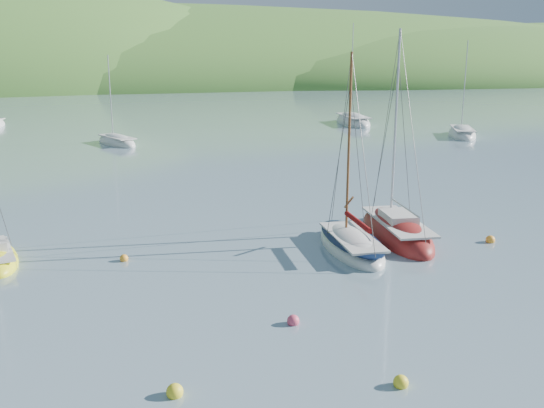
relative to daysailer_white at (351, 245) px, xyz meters
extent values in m
plane|color=slate|center=(-3.26, -8.32, -0.22)|extent=(700.00, 700.00, 0.00)
ellipsoid|color=#3E752C|center=(-3.26, 161.68, -0.22)|extent=(440.00, 110.00, 44.00)
ellipsoid|color=#3E752C|center=(86.74, 151.68, -0.22)|extent=(240.00, 100.00, 34.00)
ellipsoid|color=silver|center=(0.00, 0.01, -0.11)|extent=(2.65, 6.45, 1.55)
cube|color=beige|center=(-0.01, -0.12, 0.45)|extent=(1.99, 5.02, 0.10)
cylinder|color=brown|center=(0.04, 0.76, 4.63)|extent=(0.12, 0.12, 8.44)
ellipsoid|color=black|center=(0.00, 0.01, 0.35)|extent=(2.61, 6.38, 0.27)
cylinder|color=maroon|center=(-0.04, -0.75, 1.36)|extent=(0.40, 3.05, 0.24)
ellipsoid|color=maroon|center=(2.94, 1.21, -0.07)|extent=(3.32, 7.68, 2.05)
cube|color=beige|center=(2.93, 1.06, 0.65)|extent=(2.50, 5.98, 0.10)
cylinder|color=#AFAEB3|center=(3.03, 2.10, 5.27)|extent=(0.12, 0.12, 9.32)
cube|color=beige|center=(2.93, 1.06, 0.89)|extent=(1.61, 2.22, 0.42)
cylinder|color=#AFAEB3|center=(2.85, 0.32, 1.56)|extent=(0.46, 3.57, 0.09)
ellipsoid|color=silver|center=(-9.96, 36.60, -0.09)|extent=(4.84, 6.96, 1.80)
cube|color=beige|center=(-9.91, 36.48, 0.55)|extent=(3.70, 5.40, 0.10)
cylinder|color=#AFAEB3|center=(-10.29, 37.32, 4.46)|extent=(0.12, 0.12, 7.91)
ellipsoid|color=silver|center=(19.19, 45.97, -0.04)|extent=(4.14, 9.65, 2.55)
cube|color=beige|center=(19.17, 45.78, 0.85)|extent=(3.12, 7.52, 0.10)
cylinder|color=#AFAEB3|center=(19.29, 47.09, 6.45)|extent=(0.12, 0.12, 11.27)
ellipsoid|color=silver|center=(26.35, 32.57, -0.07)|extent=(5.67, 8.14, 2.10)
cube|color=beige|center=(26.29, 32.43, 0.67)|extent=(4.34, 6.31, 0.10)
cylinder|color=#AFAEB3|center=(26.74, 33.42, 5.26)|extent=(0.12, 0.12, 9.25)
sphere|color=yellow|center=(-3.25, -11.52, -0.10)|extent=(0.44, 0.44, 0.44)
sphere|color=#D5435E|center=(-4.99, -6.93, -0.10)|extent=(0.43, 0.43, 0.43)
sphere|color=orange|center=(7.02, -0.75, -0.10)|extent=(0.45, 0.45, 0.45)
sphere|color=orange|center=(-10.41, 1.18, -0.10)|extent=(0.38, 0.38, 0.38)
sphere|color=yellow|center=(-9.43, -10.34, -0.10)|extent=(0.47, 0.47, 0.47)
camera|label=1|loc=(-10.71, -25.24, 8.96)|focal=40.00mm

